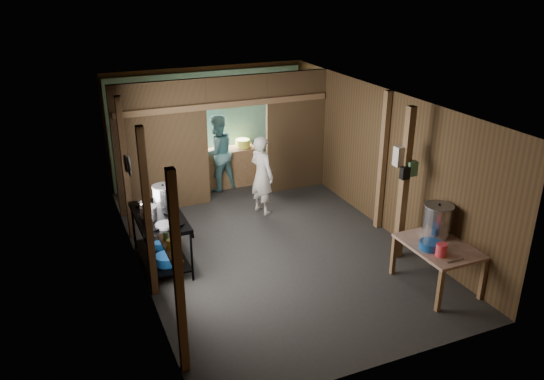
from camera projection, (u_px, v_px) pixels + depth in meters
name	position (u px, v px, depth m)	size (l,w,h in m)	color
floor	(268.00, 243.00, 9.54)	(4.50, 7.00, 0.00)	#262626
ceiling	(267.00, 99.00, 8.55)	(4.50, 7.00, 0.00)	#2C2C2C
wall_back	(208.00, 125.00, 12.02)	(4.50, 0.00, 2.60)	#473319
wall_front	(386.00, 275.00, 6.07)	(4.50, 0.00, 2.60)	#473319
wall_left	(133.00, 195.00, 8.23)	(0.00, 7.00, 2.60)	#473319
wall_right	(380.00, 158.00, 9.86)	(0.00, 7.00, 2.60)	#473319
partition_left	(162.00, 148.00, 10.44)	(1.85, 0.10, 2.60)	brown
partition_right	(295.00, 132.00, 11.49)	(1.35, 0.10, 2.60)	brown
partition_header	(236.00, 91.00, 10.63)	(1.30, 0.10, 0.60)	brown
turquoise_panel	(209.00, 127.00, 11.99)	(4.40, 0.06, 2.50)	#78BFB6
back_counter	(229.00, 167.00, 12.00)	(1.20, 0.50, 0.85)	olive
wall_clock	(219.00, 98.00, 11.80)	(0.20, 0.20, 0.03)	beige
post_left_a	(178.00, 276.00, 6.04)	(0.10, 0.12, 2.60)	olive
post_left_b	(148.00, 215.00, 7.57)	(0.10, 0.12, 2.60)	olive
post_left_c	(125.00, 170.00, 9.27)	(0.10, 0.12, 2.60)	olive
post_right	(382.00, 162.00, 9.67)	(0.10, 0.12, 2.60)	olive
post_free	(404.00, 185.00, 8.61)	(0.12, 0.12, 2.60)	olive
cross_beam	(226.00, 105.00, 10.59)	(4.40, 0.12, 0.12)	olive
pan_lid_big	(129.00, 165.00, 8.45)	(0.34, 0.34, 0.03)	gray
pan_lid_small	(126.00, 164.00, 8.83)	(0.30, 0.30, 0.03)	black
wall_shelf	(170.00, 248.00, 6.44)	(0.14, 0.80, 0.03)	olive
jar_white	(175.00, 253.00, 6.20)	(0.07, 0.07, 0.10)	beige
jar_yellow	(170.00, 244.00, 6.41)	(0.08, 0.08, 0.10)	#EBEF49
jar_green	(166.00, 236.00, 6.60)	(0.06, 0.06, 0.10)	#47895D
bag_white	(401.00, 156.00, 8.48)	(0.22, 0.15, 0.32)	beige
bag_green	(412.00, 168.00, 8.47)	(0.16, 0.12, 0.24)	#47895D
bag_black	(405.00, 173.00, 8.42)	(0.14, 0.10, 0.20)	black
gas_range	(161.00, 240.00, 8.69)	(0.77, 1.51, 0.89)	black
prep_table	(437.00, 266.00, 8.11)	(0.87, 1.20, 0.71)	tan
stove_pot_large	(163.00, 196.00, 8.86)	(0.35, 0.35, 0.36)	silver
stove_pot_med	(149.00, 213.00, 8.36)	(0.27, 0.27, 0.23)	silver
stove_saucepan	(143.00, 205.00, 8.80)	(0.15, 0.15, 0.09)	silver
frying_pan	(165.00, 225.00, 8.13)	(0.30, 0.52, 0.07)	gray
blue_tub_front	(166.00, 259.00, 8.49)	(0.36, 0.36, 0.15)	#154791
blue_tub_back	(159.00, 244.00, 9.01)	(0.28, 0.28, 0.11)	#154791
stock_pot	(438.00, 221.00, 8.19)	(0.45, 0.45, 0.53)	silver
wash_basin	(430.00, 245.00, 7.85)	(0.32, 0.32, 0.12)	#154791
pink_bucket	(441.00, 250.00, 7.64)	(0.16, 0.16, 0.19)	#F43A4A
knife	(456.00, 261.00, 7.53)	(0.30, 0.04, 0.01)	silver
yellow_tub	(243.00, 143.00, 11.92)	(0.32, 0.32, 0.18)	#EBEF49
cook	(262.00, 175.00, 10.49)	(0.58, 0.38, 1.58)	beige
worker_back	(217.00, 153.00, 11.59)	(0.82, 0.64, 1.69)	#5B989C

